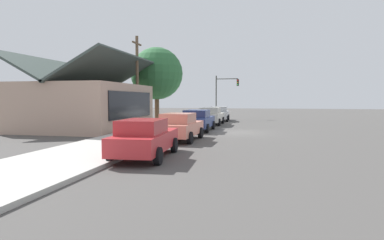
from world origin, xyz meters
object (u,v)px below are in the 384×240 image
(traffic_light_main, at_px, (225,90))
(fire_hydrant_red, at_px, (145,135))
(car_coral, at_px, (180,127))
(shade_tree, at_px, (157,74))
(car_ivory, at_px, (211,116))
(car_silver, at_px, (220,113))
(car_navy, at_px, (198,120))
(utility_pole_wooden, at_px, (137,80))
(car_cherry, at_px, (145,138))

(traffic_light_main, distance_m, fire_hydrant_red, 23.49)
(car_coral, xyz_separation_m, shade_tree, (13.02, 5.61, 4.08))
(fire_hydrant_red, bearing_deg, car_ivory, -5.75)
(car_silver, bearing_deg, car_coral, 176.42)
(car_coral, bearing_deg, traffic_light_main, 0.90)
(traffic_light_main, height_order, fire_hydrant_red, traffic_light_main)
(car_navy, distance_m, shade_tree, 10.02)
(car_coral, xyz_separation_m, utility_pole_wooden, (7.26, 5.41, 3.11))
(car_coral, relative_size, car_ivory, 0.95)
(shade_tree, xyz_separation_m, traffic_light_main, (8.34, -5.86, -1.40))
(shade_tree, bearing_deg, car_ivory, -100.62)
(car_navy, height_order, car_silver, same)
(car_cherry, relative_size, utility_pole_wooden, 0.63)
(utility_pole_wooden, bearing_deg, traffic_light_main, -21.87)
(traffic_light_main, bearing_deg, shade_tree, 144.91)
(car_cherry, distance_m, traffic_light_main, 27.19)
(car_cherry, distance_m, car_silver, 23.00)
(utility_pole_wooden, xyz_separation_m, fire_hydrant_red, (-9.14, -4.00, -3.43))
(car_silver, distance_m, shade_tree, 8.24)
(car_ivory, bearing_deg, car_silver, -1.56)
(shade_tree, xyz_separation_m, utility_pole_wooden, (-5.76, -0.20, -0.96))
(car_navy, xyz_separation_m, utility_pole_wooden, (1.52, 5.35, 3.11))
(car_navy, bearing_deg, car_silver, -0.92)
(car_cherry, xyz_separation_m, car_ivory, (17.66, -0.02, 0.00))
(car_silver, xyz_separation_m, shade_tree, (-4.29, 5.73, 4.08))
(car_cherry, relative_size, fire_hydrant_red, 6.66)
(car_navy, height_order, utility_pole_wooden, utility_pole_wooden)
(car_cherry, relative_size, car_silver, 0.95)
(car_coral, height_order, car_silver, same)
(fire_hydrant_red, bearing_deg, utility_pole_wooden, 23.64)
(car_cherry, distance_m, shade_tree, 19.95)
(traffic_light_main, xyz_separation_m, fire_hydrant_red, (-23.24, 1.66, -2.99))
(utility_pole_wooden, bearing_deg, fire_hydrant_red, -156.36)
(car_ivory, distance_m, traffic_light_main, 9.77)
(car_silver, bearing_deg, shade_tree, 123.64)
(car_coral, xyz_separation_m, traffic_light_main, (21.36, -0.25, 2.68))
(car_silver, bearing_deg, utility_pole_wooden, 147.99)
(fire_hydrant_red, bearing_deg, shade_tree, 15.76)
(car_coral, bearing_deg, car_ivory, 1.65)
(car_cherry, distance_m, car_navy, 11.43)
(traffic_light_main, bearing_deg, car_coral, 179.33)
(car_ivory, relative_size, shade_tree, 0.62)
(car_cherry, xyz_separation_m, traffic_light_main, (27.05, -0.28, 2.68))
(car_silver, relative_size, traffic_light_main, 0.96)
(car_navy, bearing_deg, utility_pole_wooden, 74.13)
(car_silver, bearing_deg, car_cherry, 176.45)
(car_silver, relative_size, fire_hydrant_red, 7.00)
(car_coral, bearing_deg, car_cherry, -178.74)
(car_cherry, distance_m, car_ivory, 17.66)
(car_silver, bearing_deg, car_navy, 175.94)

